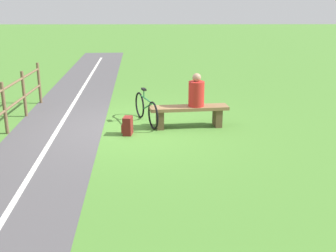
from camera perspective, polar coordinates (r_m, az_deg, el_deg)
The scene contains 7 objects.
ground_plane at distance 9.88m, azimuth -4.90°, elevation -0.28°, with size 80.00×80.00×0.00m, color #477A2D.
paved_path at distance 6.58m, azimuth -21.32°, elevation -10.93°, with size 2.13×36.00×0.02m, color #4C494C.
path_centre_line at distance 6.57m, azimuth -21.33°, elevation -10.85°, with size 0.10×32.00×0.00m, color silver.
bench at distance 9.84m, azimuth 2.94°, elevation 1.88°, with size 1.92×0.65×0.52m.
person_seated at distance 9.75m, azimuth 3.98°, elevation 4.71°, with size 0.42×0.42×0.79m.
bicycle at distance 10.16m, azimuth -3.08°, elevation 2.36°, with size 0.65×1.64×0.85m.
backpack at distance 9.37m, azimuth -5.67°, elevation 0.02°, with size 0.26×0.31×0.42m.
Camera 1 is at (-0.77, 9.38, 3.01)m, focal length 43.66 mm.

